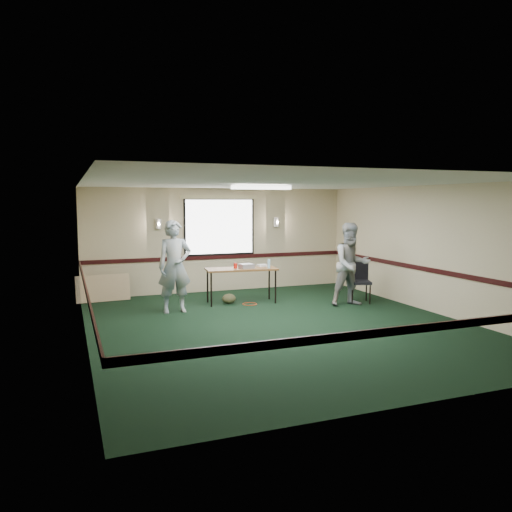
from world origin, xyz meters
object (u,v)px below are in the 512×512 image
object	(u,v)px
projector	(247,266)
conference_chair	(359,277)
folding_table	(241,271)
person_right	(351,264)
person_left	(175,267)

from	to	relation	value
projector	conference_chair	world-z (taller)	conference_chair
folding_table	person_right	xyz separation A→B (m)	(2.24, -1.15, 0.18)
folding_table	conference_chair	bearing A→B (deg)	-11.73
projector	person_right	distance (m)	2.39
conference_chair	folding_table	bearing A→B (deg)	-176.33
folding_table	projector	size ratio (longest dim) A/B	5.50
projector	folding_table	bearing A→B (deg)	143.87
person_left	person_right	distance (m)	3.95
projector	conference_chair	xyz separation A→B (m)	(2.53, -0.79, -0.29)
conference_chair	person_left	xyz separation A→B (m)	(-4.28, 0.43, 0.40)
projector	person_right	world-z (taller)	person_right
person_left	conference_chair	bearing A→B (deg)	-6.55
person_right	projector	bearing A→B (deg)	157.27
projector	person_left	bearing A→B (deg)	-174.90
folding_table	person_right	distance (m)	2.52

